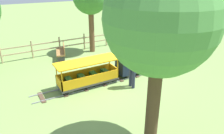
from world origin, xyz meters
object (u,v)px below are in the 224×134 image
at_px(passenger_car, 88,76).
at_px(oak_tree_far, 161,21).
at_px(conductor_person, 133,63).
at_px(locomotive, 131,64).
at_px(park_bench, 62,52).

relative_size(passenger_car, oak_tree_far, 0.56).
distance_m(passenger_car, conductor_person, 1.70).
height_order(passenger_car, oak_tree_far, oak_tree_far).
distance_m(passenger_car, oak_tree_far, 4.33).
bearing_deg(oak_tree_far, locomotive, 151.91).
height_order(passenger_car, park_bench, passenger_car).
relative_size(locomotive, park_bench, 1.06).
bearing_deg(park_bench, passenger_car, 0.27).
relative_size(locomotive, passenger_car, 0.61).
height_order(conductor_person, park_bench, conductor_person).
relative_size(locomotive, oak_tree_far, 0.35).
height_order(park_bench, oak_tree_far, oak_tree_far).
xyz_separation_m(passenger_car, park_bench, (-3.16, -0.02, -0.01)).
height_order(locomotive, park_bench, locomotive).
distance_m(conductor_person, park_bench, 4.30).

